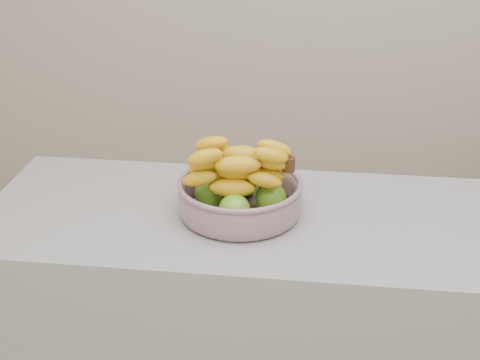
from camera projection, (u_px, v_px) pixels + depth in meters
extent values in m
cube|color=gray|center=(341.00, 354.00, 1.96)|extent=(2.00, 0.60, 0.90)
cylinder|color=#99A5B8|center=(240.00, 211.00, 1.80)|extent=(0.28, 0.28, 0.01)
torus|color=#99A5B8|center=(240.00, 183.00, 1.76)|extent=(0.33, 0.33, 0.02)
sphere|color=#62A11B|center=(234.00, 210.00, 1.70)|extent=(0.08, 0.08, 0.08)
sphere|color=#62A11B|center=(271.00, 198.00, 1.76)|extent=(0.08, 0.08, 0.08)
sphere|color=#62A11B|center=(245.00, 182.00, 1.85)|extent=(0.08, 0.08, 0.08)
sphere|color=#62A11B|center=(210.00, 193.00, 1.79)|extent=(0.08, 0.08, 0.08)
ellipsoid|color=yellow|center=(232.00, 188.00, 1.71)|extent=(0.21, 0.06, 0.05)
ellipsoid|color=yellow|center=(236.00, 179.00, 1.76)|extent=(0.21, 0.06, 0.05)
ellipsoid|color=yellow|center=(239.00, 170.00, 1.80)|extent=(0.21, 0.08, 0.05)
ellipsoid|color=yellow|center=(238.00, 171.00, 1.71)|extent=(0.21, 0.08, 0.05)
ellipsoid|color=yellow|center=(242.00, 162.00, 1.76)|extent=(0.22, 0.10, 0.05)
ellipsoid|color=yellow|center=(243.00, 155.00, 1.72)|extent=(0.21, 0.06, 0.05)
ellipsoid|color=yellow|center=(238.00, 165.00, 1.68)|extent=(0.22, 0.09, 0.05)
cylinder|color=#3A2312|center=(289.00, 164.00, 1.71)|extent=(0.03, 0.03, 0.04)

